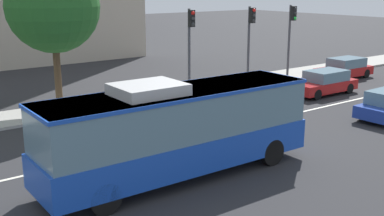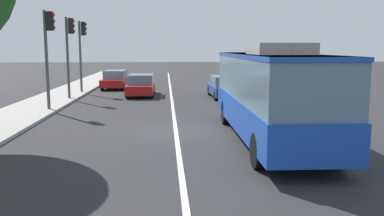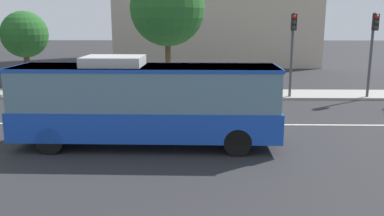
% 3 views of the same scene
% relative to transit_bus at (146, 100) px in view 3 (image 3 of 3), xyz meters
% --- Properties ---
extents(ground_plane, '(160.00, 160.00, 0.00)m').
position_rel_transit_bus_xyz_m(ground_plane, '(2.17, 3.29, -1.81)').
color(ground_plane, '#28282B').
extents(sidewalk_kerb, '(80.00, 3.07, 0.14)m').
position_rel_transit_bus_xyz_m(sidewalk_kerb, '(2.17, 10.83, -1.74)').
color(sidewalk_kerb, '#9E9B93').
rests_on(sidewalk_kerb, ground_plane).
extents(lane_centre_line, '(76.00, 0.16, 0.01)m').
position_rel_transit_bus_xyz_m(lane_centre_line, '(2.17, 3.29, -1.80)').
color(lane_centre_line, silver).
rests_on(lane_centre_line, ground_plane).
extents(transit_bus, '(10.03, 2.61, 3.46)m').
position_rel_transit_bus_xyz_m(transit_bus, '(0.00, 0.00, 0.00)').
color(transit_bus, '#1947B7').
rests_on(transit_bus, ground_plane).
extents(traffic_light_mid_block, '(0.33, 0.62, 5.20)m').
position_rel_transit_bus_xyz_m(traffic_light_mid_block, '(12.39, 9.66, 1.75)').
color(traffic_light_mid_block, '#47474C').
rests_on(traffic_light_mid_block, ground_plane).
extents(traffic_light_far_corner, '(0.34, 0.62, 5.20)m').
position_rel_transit_bus_xyz_m(traffic_light_far_corner, '(7.61, 9.64, 1.75)').
color(traffic_light_far_corner, '#47474C').
rests_on(traffic_light_far_corner, ground_plane).
extents(street_tree_kerbside_left, '(4.71, 4.71, 7.84)m').
position_rel_transit_bus_xyz_m(street_tree_kerbside_left, '(-0.00, 10.97, 3.66)').
color(street_tree_kerbside_left, '#4C3823').
rests_on(street_tree_kerbside_left, ground_plane).
extents(street_tree_kerbside_centre, '(2.92, 2.92, 5.35)m').
position_rel_transit_bus_xyz_m(street_tree_kerbside_centre, '(-9.04, 10.71, 2.04)').
color(street_tree_kerbside_centre, '#4C3823').
rests_on(street_tree_kerbside_centre, ground_plane).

